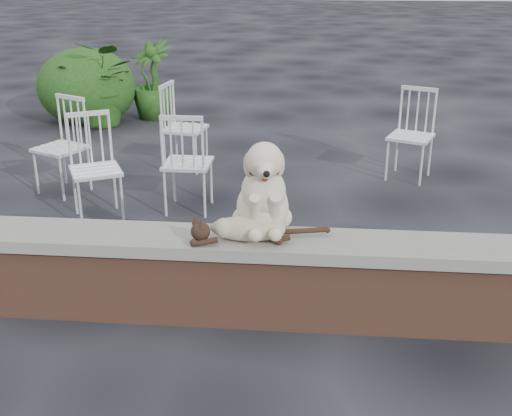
# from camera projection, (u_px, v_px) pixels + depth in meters

# --- Properties ---
(ground) EXTENTS (60.00, 60.00, 0.00)m
(ground) POSITION_uv_depth(u_px,v_px,m) (111.00, 311.00, 4.27)
(ground) COLOR black
(ground) RESTS_ON ground
(brick_wall) EXTENTS (6.00, 0.30, 0.50)m
(brick_wall) POSITION_uv_depth(u_px,v_px,m) (108.00, 278.00, 4.17)
(brick_wall) COLOR brown
(brick_wall) RESTS_ON ground
(capstone) EXTENTS (6.20, 0.40, 0.08)m
(capstone) POSITION_uv_depth(u_px,v_px,m) (104.00, 238.00, 4.07)
(capstone) COLOR slate
(capstone) RESTS_ON brick_wall
(dog) EXTENTS (0.50, 0.61, 0.64)m
(dog) POSITION_uv_depth(u_px,v_px,m) (263.00, 184.00, 3.95)
(dog) COLOR beige
(dog) RESTS_ON capstone
(cat) EXTENTS (1.06, 0.40, 0.18)m
(cat) POSITION_uv_depth(u_px,v_px,m) (248.00, 227.00, 3.90)
(cat) COLOR tan
(cat) RESTS_ON capstone
(chair_e) EXTENTS (0.64, 0.64, 0.94)m
(chair_e) POSITION_uv_depth(u_px,v_px,m) (185.00, 127.00, 6.91)
(chair_e) COLOR white
(chair_e) RESTS_ON ground
(chair_d) EXTENTS (0.73, 0.73, 0.94)m
(chair_d) POSITION_uv_depth(u_px,v_px,m) (411.00, 135.00, 6.60)
(chair_d) COLOR white
(chair_d) RESTS_ON ground
(chair_a) EXTENTS (0.75, 0.75, 0.94)m
(chair_a) POSITION_uv_depth(u_px,v_px,m) (95.00, 169.00, 5.58)
(chair_a) COLOR white
(chair_a) RESTS_ON ground
(chair_b) EXTENTS (0.75, 0.75, 0.94)m
(chair_b) POSITION_uv_depth(u_px,v_px,m) (60.00, 147.00, 6.21)
(chair_b) COLOR white
(chair_b) RESTS_ON ground
(chair_c) EXTENTS (0.57, 0.57, 0.94)m
(chair_c) POSITION_uv_depth(u_px,v_px,m) (188.00, 161.00, 5.77)
(chair_c) COLOR white
(chair_c) RESTS_ON ground
(potted_plant_a) EXTENTS (1.21, 1.10, 1.16)m
(potted_plant_a) POSITION_uv_depth(u_px,v_px,m) (103.00, 83.00, 8.63)
(potted_plant_a) COLOR #193E11
(potted_plant_a) RESTS_ON ground
(potted_plant_b) EXTENTS (0.83, 0.83, 1.10)m
(potted_plant_b) POSITION_uv_depth(u_px,v_px,m) (152.00, 80.00, 9.02)
(potted_plant_b) COLOR #193E11
(potted_plant_b) RESTS_ON ground
(shrubbery) EXTENTS (3.41, 3.05, 1.09)m
(shrubbery) POSITION_uv_depth(u_px,v_px,m) (14.00, 99.00, 8.33)
(shrubbery) COLOR #193E11
(shrubbery) RESTS_ON ground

